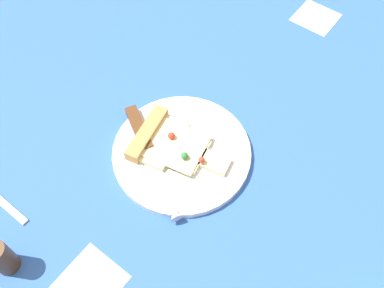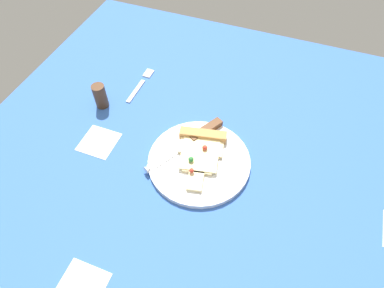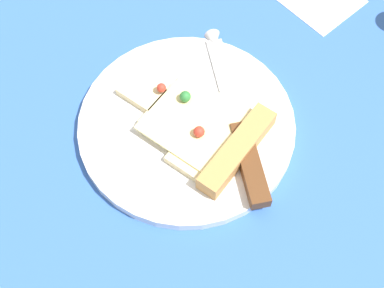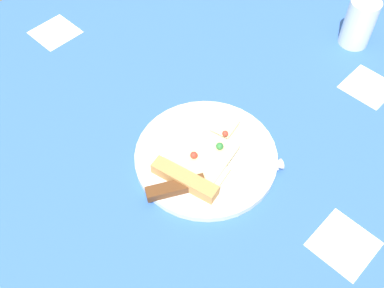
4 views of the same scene
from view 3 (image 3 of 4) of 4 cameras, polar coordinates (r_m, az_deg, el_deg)
name	(u,v)px [view 3 (image 3 of 4)]	position (r cm, az deg, el deg)	size (l,w,h in cm)	color
ground_plane	(151,134)	(67.72, -4.21, 1.03)	(126.92, 126.92, 3.00)	#3360B7
plate	(187,126)	(65.58, -0.55, 1.86)	(25.23, 25.23, 1.36)	silver
pizza_slice	(205,131)	(63.56, 1.31, 1.35)	(12.92, 18.64, 2.62)	beige
knife	(240,129)	(64.07, 4.85, 1.48)	(13.84, 21.82, 2.45)	silver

